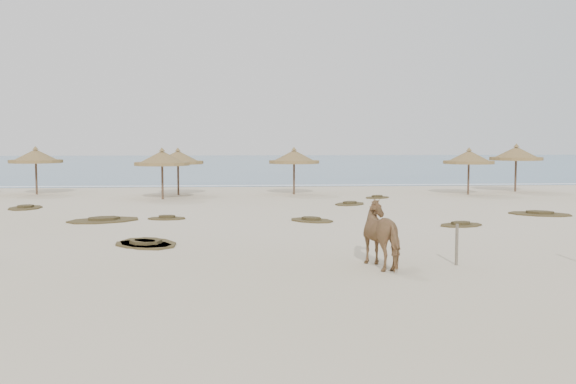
% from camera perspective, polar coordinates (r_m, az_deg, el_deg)
% --- Properties ---
extents(ground, '(160.00, 160.00, 0.00)m').
position_cam_1_polar(ground, '(20.90, -4.67, -4.44)').
color(ground, beige).
rests_on(ground, ground).
extents(ocean, '(200.00, 100.00, 0.01)m').
position_cam_1_polar(ocean, '(95.70, -4.54, 2.60)').
color(ocean, '#2B5C81').
rests_on(ocean, ground).
extents(foam_line, '(70.00, 0.60, 0.01)m').
position_cam_1_polar(foam_line, '(46.76, -4.58, 0.55)').
color(foam_line, white).
rests_on(foam_line, ground).
extents(palapa_1, '(3.17, 3.17, 2.96)m').
position_cam_1_polar(palapa_1, '(41.95, -21.52, 2.93)').
color(palapa_1, '#4E3528').
rests_on(palapa_1, ground).
extents(palapa_2, '(3.38, 3.38, 2.91)m').
position_cam_1_polar(palapa_2, '(36.55, -11.13, 2.90)').
color(palapa_2, '#4E3528').
rests_on(palapa_2, ground).
extents(palapa_3, '(3.29, 3.29, 2.88)m').
position_cam_1_polar(palapa_3, '(39.30, -9.76, 2.99)').
color(palapa_3, '#4E3528').
rests_on(palapa_3, ground).
extents(palapa_4, '(3.21, 3.21, 2.91)m').
position_cam_1_polar(palapa_4, '(39.12, 0.54, 3.08)').
color(palapa_4, '#4E3528').
rests_on(palapa_4, ground).
extents(palapa_5, '(3.24, 3.24, 2.89)m').
position_cam_1_polar(palapa_5, '(40.44, 15.78, 2.94)').
color(palapa_5, '#4E3528').
rests_on(palapa_5, ground).
extents(palapa_6, '(3.70, 3.70, 3.11)m').
position_cam_1_polar(palapa_6, '(43.81, 19.62, 3.19)').
color(palapa_6, '#4E3528').
rests_on(palapa_6, ground).
extents(horse, '(1.45, 2.20, 1.71)m').
position_cam_1_polar(horse, '(16.78, 8.67, -3.75)').
color(horse, '#9B6946').
rests_on(horse, ground).
extents(fence_post_near, '(0.09, 0.09, 1.09)m').
position_cam_1_polar(fence_post_near, '(17.49, 14.77, -4.54)').
color(fence_post_near, '#6F6553').
rests_on(fence_post_near, ground).
extents(scrub_1, '(3.52, 3.05, 0.16)m').
position_cam_1_polar(scrub_1, '(27.25, -16.07, -2.39)').
color(scrub_1, '#4D4222').
rests_on(scrub_1, ground).
extents(scrub_2, '(1.63, 1.09, 0.16)m').
position_cam_1_polar(scrub_2, '(27.30, -10.72, -2.28)').
color(scrub_2, '#4D4222').
rests_on(scrub_2, ground).
extents(scrub_3, '(2.33, 2.34, 0.16)m').
position_cam_1_polar(scrub_3, '(26.20, 2.09, -2.49)').
color(scrub_3, '#4D4222').
rests_on(scrub_3, ground).
extents(scrub_4, '(2.11, 1.74, 0.16)m').
position_cam_1_polar(scrub_4, '(25.63, 15.11, -2.80)').
color(scrub_4, '#4D4222').
rests_on(scrub_4, ground).
extents(scrub_5, '(3.22, 2.87, 0.16)m').
position_cam_1_polar(scrub_5, '(30.56, 21.47, -1.79)').
color(scrub_5, '#4D4222').
rests_on(scrub_5, ground).
extents(scrub_6, '(1.50, 2.31, 0.16)m').
position_cam_1_polar(scrub_6, '(33.55, -22.31, -1.28)').
color(scrub_6, '#4D4222').
rests_on(scrub_6, ground).
extents(scrub_7, '(2.29, 2.40, 0.16)m').
position_cam_1_polar(scrub_7, '(33.11, 5.52, -1.03)').
color(scrub_7, '#4D4222').
rests_on(scrub_7, ground).
extents(scrub_9, '(2.66, 3.02, 0.16)m').
position_cam_1_polar(scrub_9, '(20.79, -12.35, -4.44)').
color(scrub_9, '#4D4222').
rests_on(scrub_9, ground).
extents(scrub_10, '(1.98, 1.88, 0.16)m').
position_cam_1_polar(scrub_10, '(37.06, 7.94, -0.46)').
color(scrub_10, '#4D4222').
rests_on(scrub_10, ground).
extents(scrub_11, '(2.48, 2.31, 0.16)m').
position_cam_1_polar(scrub_11, '(20.60, -12.77, -4.53)').
color(scrub_11, '#4D4222').
rests_on(scrub_11, ground).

